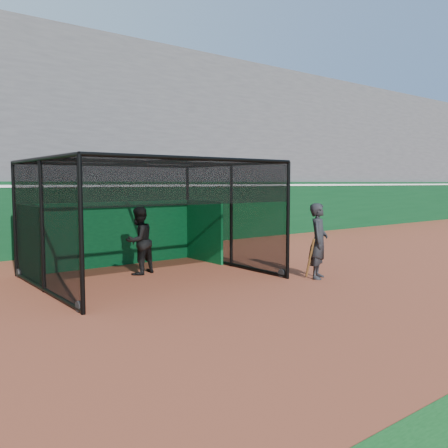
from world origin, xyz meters
TOP-DOWN VIEW (x-y plane):
  - ground at (0.00, 0.00)m, footprint 120.00×120.00m
  - outfield_wall at (0.00, 8.50)m, footprint 50.00×0.50m
  - grandstand at (0.00, 12.27)m, footprint 50.00×7.85m
  - batting_cage at (-0.99, 3.22)m, footprint 5.50×4.71m
  - batter at (-1.01, 3.77)m, footprint 1.07×0.95m
  - on_deck_player at (2.37, 0.45)m, footprint 0.85×0.77m

SIDE VIEW (x-z plane):
  - ground at x=0.00m, z-range 0.00..0.00m
  - batter at x=-1.01m, z-range 0.00..1.82m
  - on_deck_player at x=2.37m, z-range 0.00..1.94m
  - outfield_wall at x=0.00m, z-range 0.04..2.54m
  - batting_cage at x=-0.99m, z-range 0.00..2.98m
  - grandstand at x=0.00m, z-range 0.00..8.95m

